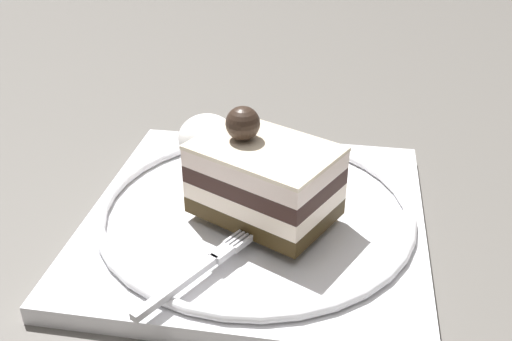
{
  "coord_description": "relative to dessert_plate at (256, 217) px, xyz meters",
  "views": [
    {
      "loc": [
        0.1,
        -0.33,
        0.27
      ],
      "look_at": [
        -0.03,
        0.03,
        0.05
      ],
      "focal_mm": 41.8,
      "sensor_mm": 36.0,
      "label": 1
    }
  ],
  "objects": [
    {
      "name": "ground_plane",
      "position": [
        0.03,
        -0.03,
        -0.01
      ],
      "size": [
        2.4,
        2.4,
        0.0
      ],
      "primitive_type": "plane",
      "color": "#5B5752"
    },
    {
      "name": "whipped_cream_dollop",
      "position": [
        -0.06,
        0.05,
        0.03
      ],
      "size": [
        0.05,
        0.05,
        0.04
      ],
      "primitive_type": "ellipsoid",
      "color": "white",
      "rests_on": "dessert_plate"
    },
    {
      "name": "cake_slice",
      "position": [
        0.01,
        -0.01,
        0.04
      ],
      "size": [
        0.11,
        0.09,
        0.08
      ],
      "color": "#35260E",
      "rests_on": "dessert_plate"
    },
    {
      "name": "fork",
      "position": [
        -0.01,
        -0.08,
        0.01
      ],
      "size": [
        0.05,
        0.11,
        0.0
      ],
      "color": "silver",
      "rests_on": "dessert_plate"
    },
    {
      "name": "dessert_plate",
      "position": [
        0.0,
        0.0,
        0.0
      ],
      "size": [
        0.29,
        0.29,
        0.02
      ],
      "color": "white",
      "rests_on": "ground_plane"
    }
  ]
}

